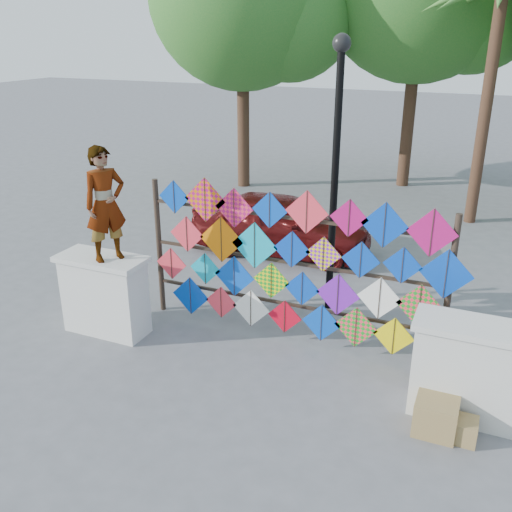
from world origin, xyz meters
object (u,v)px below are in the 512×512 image
sedan (281,224)px  kite_rack (294,266)px  vendor_woman (105,204)px  lamppost (336,154)px

sedan → kite_rack: bearing=-159.5°
vendor_woman → lamppost: (2.81, 2.20, 0.56)m
vendor_woman → lamppost: lamppost is taller
sedan → vendor_woman: bearing=162.3°
kite_rack → lamppost: 1.95m
vendor_woman → sedan: (1.11, 4.34, -1.48)m
vendor_woman → sedan: size_ratio=0.45×
kite_rack → vendor_woman: 2.92m
sedan → lamppost: (1.70, -2.14, 2.04)m
kite_rack → lamppost: bearing=81.0°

